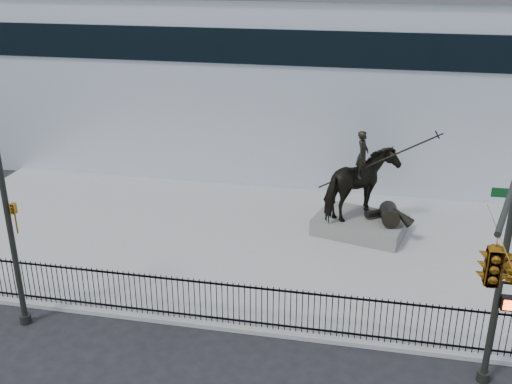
# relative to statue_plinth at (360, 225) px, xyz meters

# --- Properties ---
(ground) EXTENTS (120.00, 120.00, 0.00)m
(ground) POSITION_rel_statue_plinth_xyz_m (-3.25, -8.72, -0.49)
(ground) COLOR black
(ground) RESTS_ON ground
(plaza) EXTENTS (30.00, 12.00, 0.15)m
(plaza) POSITION_rel_statue_plinth_xyz_m (-3.25, -1.72, -0.41)
(plaza) COLOR #9A9A97
(plaza) RESTS_ON ground
(building) EXTENTS (44.00, 14.00, 9.00)m
(building) POSITION_rel_statue_plinth_xyz_m (-3.25, 11.28, 4.01)
(building) COLOR #B2B9C2
(building) RESTS_ON ground
(picket_fence) EXTENTS (22.10, 0.10, 1.50)m
(picket_fence) POSITION_rel_statue_plinth_xyz_m (-3.25, -7.47, 0.42)
(picket_fence) COLOR black
(picket_fence) RESTS_ON plaza
(statue_plinth) EXTENTS (4.08, 3.27, 0.67)m
(statue_plinth) POSITION_rel_statue_plinth_xyz_m (0.00, 0.00, 0.00)
(statue_plinth) COLOR #5B5953
(statue_plinth) RESTS_ON plaza
(equestrian_statue) EXTENTS (4.47, 3.34, 3.89)m
(equestrian_statue) POSITION_rel_statue_plinth_xyz_m (0.07, -0.02, 1.74)
(equestrian_statue) COLOR black
(equestrian_statue) RESTS_ON statue_plinth
(traffic_signal_right) EXTENTS (2.17, 6.86, 7.00)m
(traffic_signal_right) POSITION_rel_statue_plinth_xyz_m (3.21, -10.72, 4.37)
(traffic_signal_right) COLOR black
(traffic_signal_right) RESTS_ON ground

